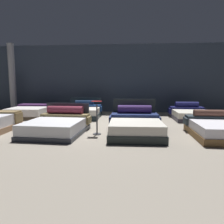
# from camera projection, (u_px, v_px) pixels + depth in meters

# --- Properties ---
(ground_plane) EXTENTS (18.00, 18.00, 0.02)m
(ground_plane) POSITION_uv_depth(u_px,v_px,m) (104.00, 125.00, 7.45)
(ground_plane) COLOR gray
(showroom_back_wall) EXTENTS (18.00, 0.06, 3.50)m
(showroom_back_wall) POSITION_uv_depth(u_px,v_px,m) (112.00, 79.00, 10.81)
(showroom_back_wall) COLOR #333D4C
(showroom_back_wall) RESTS_ON ground_plane
(bed_1) EXTENTS (1.71, 2.07, 0.82)m
(bed_1) POSITION_uv_depth(u_px,v_px,m) (58.00, 125.00, 6.16)
(bed_1) COLOR #292D37
(bed_1) RESTS_ON ground_plane
(bed_2) EXTENTS (1.61, 2.10, 0.97)m
(bed_2) POSITION_uv_depth(u_px,v_px,m) (135.00, 125.00, 6.02)
(bed_2) COLOR black
(bed_2) RESTS_ON ground_plane
(bed_3) EXTENTS (1.67, 2.00, 0.69)m
(bed_3) POSITION_uv_depth(u_px,v_px,m) (221.00, 129.00, 5.69)
(bed_3) COLOR brown
(bed_3) RESTS_ON ground_plane
(bed_4) EXTENTS (1.68, 2.08, 0.52)m
(bed_4) POSITION_uv_depth(u_px,v_px,m) (32.00, 111.00, 9.34)
(bed_4) COLOR brown
(bed_4) RESTS_ON ground_plane
(bed_5) EXTENTS (1.66, 1.98, 0.82)m
(bed_5) POSITION_uv_depth(u_px,v_px,m) (82.00, 112.00, 9.10)
(bed_5) COLOR black
(bed_5) RESTS_ON ground_plane
(bed_6) EXTENTS (1.69, 2.19, 0.51)m
(bed_6) POSITION_uv_depth(u_px,v_px,m) (135.00, 113.00, 8.82)
(bed_6) COLOR black
(bed_6) RESTS_ON ground_plane
(bed_7) EXTENTS (1.55, 1.96, 0.68)m
(bed_7) POSITION_uv_depth(u_px,v_px,m) (190.00, 114.00, 8.69)
(bed_7) COLOR #2B2936
(bed_7) RESTS_ON ground_plane
(price_sign) EXTENTS (0.28, 0.24, 0.97)m
(price_sign) POSITION_uv_depth(u_px,v_px,m) (97.00, 122.00, 5.95)
(price_sign) COLOR #3F3F44
(price_sign) RESTS_ON ground_plane
(support_pillar) EXTENTS (0.32, 0.32, 3.50)m
(support_pillar) POSITION_uv_depth(u_px,v_px,m) (12.00, 79.00, 10.61)
(support_pillar) COLOR #99999E
(support_pillar) RESTS_ON ground_plane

